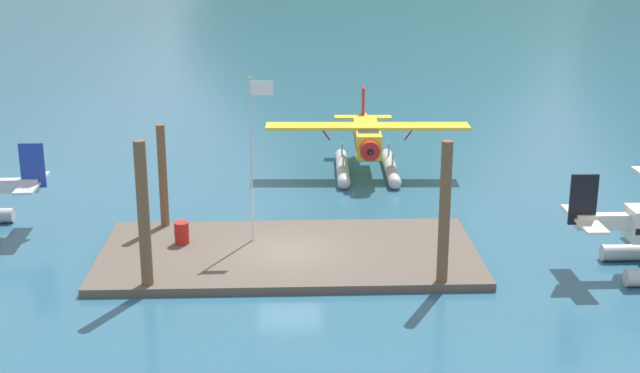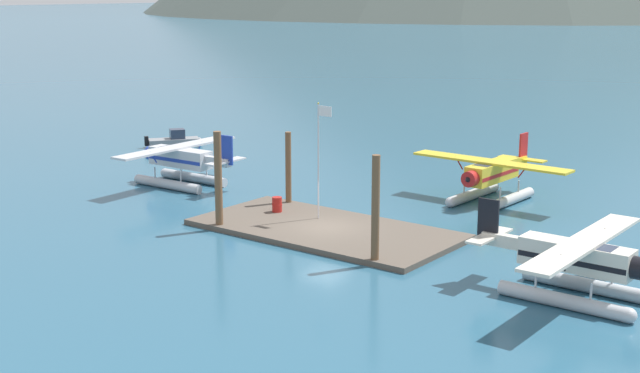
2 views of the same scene
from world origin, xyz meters
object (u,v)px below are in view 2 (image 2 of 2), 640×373
(seaplane_silver_port_fwd, at_px, (180,163))
(boat_grey_open_west, at_px, (176,141))
(fuel_drum, at_px, (277,204))
(seaplane_cream_stbd_aft, at_px, (576,265))
(flagpole, at_px, (320,148))
(seaplane_yellow_bow_right, at_px, (492,177))

(seaplane_silver_port_fwd, xyz_separation_m, boat_grey_open_west, (-11.20, 10.16, -1.09))
(fuel_drum, distance_m, seaplane_silver_port_fwd, 10.85)
(seaplane_silver_port_fwd, distance_m, seaplane_cream_stbd_aft, 30.18)
(flagpole, height_order, seaplane_yellow_bow_right, flagpole)
(seaplane_cream_stbd_aft, relative_size, seaplane_yellow_bow_right, 1.00)
(flagpole, distance_m, fuel_drum, 4.68)
(fuel_drum, height_order, boat_grey_open_west, boat_grey_open_west)
(flagpole, bearing_deg, fuel_drum, -174.21)
(seaplane_silver_port_fwd, xyz_separation_m, seaplane_yellow_bow_right, (18.88, 8.44, 0.00))
(flagpole, distance_m, seaplane_yellow_bow_right, 12.17)
(seaplane_cream_stbd_aft, bearing_deg, boat_grey_open_west, 159.20)
(boat_grey_open_west, bearing_deg, flagpole, -26.41)
(flagpole, height_order, boat_grey_open_west, flagpole)
(flagpole, xyz_separation_m, seaplane_cream_stbd_aft, (16.22, -3.28, -2.80))
(flagpole, xyz_separation_m, boat_grey_open_west, (-24.68, 12.26, -3.89))
(flagpole, relative_size, seaplane_silver_port_fwd, 0.63)
(flagpole, bearing_deg, seaplane_silver_port_fwd, 171.14)
(seaplane_cream_stbd_aft, distance_m, boat_grey_open_west, 43.76)
(seaplane_cream_stbd_aft, relative_size, boat_grey_open_west, 2.42)
(flagpole, xyz_separation_m, seaplane_silver_port_fwd, (-13.47, 2.10, -2.80))
(flagpole, height_order, seaplane_cream_stbd_aft, flagpole)
(seaplane_yellow_bow_right, relative_size, boat_grey_open_west, 2.43)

